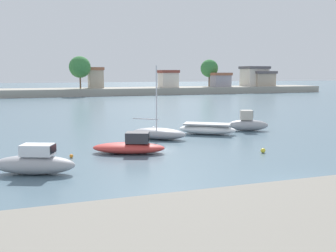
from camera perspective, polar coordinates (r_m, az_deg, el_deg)
ground_plane at (r=19.26m, az=20.66°, el=-8.65°), size 400.00×400.00×0.00m
moored_boat_0 at (r=21.44m, az=-19.33°, el=-5.21°), size 4.62×2.96×1.61m
moored_boat_1 at (r=25.57m, az=-5.69°, el=-3.03°), size 5.16×3.43×1.42m
moored_boat_2 at (r=30.84m, az=-1.40°, el=-1.09°), size 4.72×4.29×5.91m
moored_boat_3 at (r=33.45m, az=5.87°, el=-0.45°), size 5.22×4.27×0.96m
moored_boat_4 at (r=35.97m, az=11.80°, el=0.34°), size 3.95×2.51×1.90m
mooring_buoy_0 at (r=24.90m, az=-14.26°, el=-4.37°), size 0.24×0.24×0.24m
mooring_buoy_1 at (r=26.36m, az=14.03°, el=-3.59°), size 0.32×0.32×0.32m
mooring_buoy_2 at (r=35.83m, az=-2.17°, el=-0.31°), size 0.35×0.35×0.35m
distant_shoreline at (r=93.97m, az=-7.89°, el=5.85°), size 123.88×10.78×9.11m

